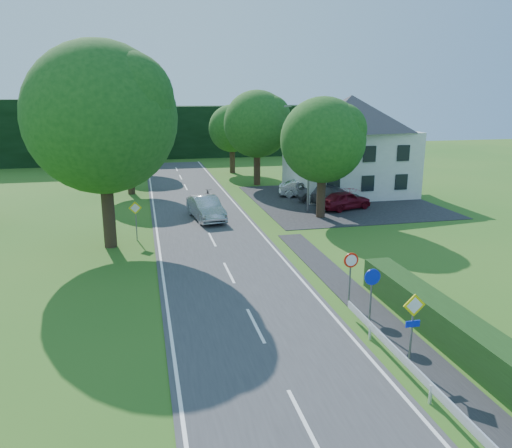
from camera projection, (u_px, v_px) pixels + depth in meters
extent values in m
cube|color=#363639|center=(223.00, 260.00, 26.91)|extent=(7.00, 80.00, 0.04)
cube|color=black|center=(339.00, 201.00, 41.75)|extent=(14.00, 16.00, 0.04)
cube|color=white|center=(161.00, 264.00, 26.20)|extent=(0.12, 80.00, 0.01)
cube|color=white|center=(280.00, 256.00, 27.60)|extent=(0.12, 80.00, 0.01)
cube|color=black|center=(226.00, 131.00, 71.10)|extent=(30.00, 5.00, 7.00)
cube|color=silver|center=(349.00, 162.00, 44.30)|extent=(10.00, 8.00, 5.60)
pyramid|color=#28272D|center=(351.00, 113.00, 43.21)|extent=(10.60, 8.40, 3.00)
cylinder|color=slate|center=(309.00, 159.00, 37.09)|extent=(0.16, 0.16, 8.00)
cylinder|color=slate|center=(300.00, 105.00, 35.92)|extent=(1.70, 0.10, 0.10)
cube|color=slate|center=(288.00, 106.00, 35.74)|extent=(0.50, 0.18, 0.12)
cylinder|color=slate|center=(411.00, 333.00, 16.22)|extent=(0.07, 0.07, 2.40)
cube|color=yellow|center=(414.00, 305.00, 15.94)|extent=(0.78, 0.04, 0.78)
cube|color=white|center=(414.00, 305.00, 15.94)|extent=(0.57, 0.05, 0.57)
cube|color=#0D23C5|center=(413.00, 324.00, 16.11)|extent=(0.50, 0.04, 0.22)
cylinder|color=slate|center=(371.00, 300.00, 19.08)|extent=(0.07, 0.07, 2.20)
cylinder|color=#0D23C5|center=(372.00, 277.00, 18.81)|extent=(0.64, 0.04, 0.64)
cylinder|color=slate|center=(350.00, 281.00, 20.96)|extent=(0.07, 0.07, 2.20)
cylinder|color=red|center=(351.00, 260.00, 20.69)|extent=(0.64, 0.04, 0.64)
cylinder|color=white|center=(351.00, 260.00, 20.67)|extent=(0.48, 0.04, 0.48)
cylinder|color=slate|center=(136.00, 223.00, 30.37)|extent=(0.07, 0.07, 2.20)
cube|color=yellow|center=(135.00, 208.00, 30.10)|extent=(0.78, 0.04, 0.78)
cube|color=white|center=(135.00, 208.00, 30.10)|extent=(0.57, 0.05, 0.57)
imported|color=#AAA9AE|center=(206.00, 208.00, 35.35)|extent=(2.40, 5.16, 1.64)
imported|color=black|center=(208.00, 193.00, 42.55)|extent=(0.66, 1.72, 0.89)
imported|color=maroon|center=(345.00, 200.00, 38.49)|extent=(4.52, 2.85, 1.43)
imported|color=silver|center=(304.00, 188.00, 43.21)|extent=(4.60, 2.61, 1.43)
imported|color=#525157|center=(330.00, 195.00, 40.16)|extent=(5.36, 5.33, 1.56)
imported|color=red|center=(350.00, 199.00, 38.09)|extent=(2.24, 2.28, 1.78)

